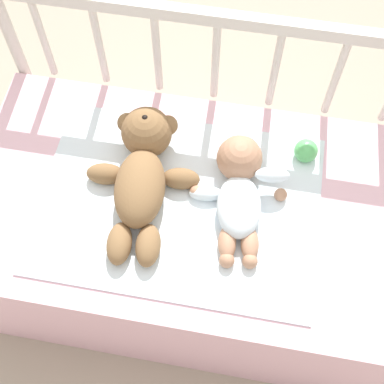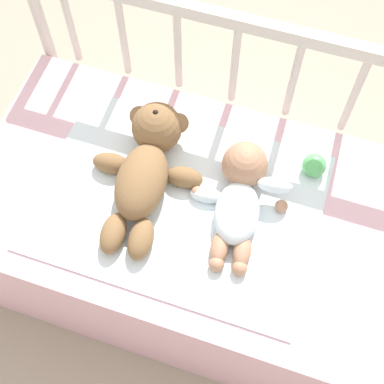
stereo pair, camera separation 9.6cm
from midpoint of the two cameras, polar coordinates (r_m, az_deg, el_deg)
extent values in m
plane|color=tan|center=(1.89, -1.44, -7.92)|extent=(12.00, 12.00, 0.00)
cube|color=#EDB7C6|center=(1.66, -1.63, -4.97)|extent=(1.24, 0.69, 0.49)
cylinder|color=beige|center=(1.86, -18.28, 10.67)|extent=(0.04, 0.04, 0.82)
cube|color=beige|center=(1.41, 0.76, 17.99)|extent=(1.20, 0.03, 0.04)
cylinder|color=beige|center=(1.66, -17.25, 15.29)|extent=(0.02, 0.02, 0.29)
cylinder|color=beige|center=(1.60, -11.58, 14.91)|extent=(0.02, 0.02, 0.29)
cylinder|color=beige|center=(1.55, -5.57, 14.35)|extent=(0.02, 0.02, 0.29)
cylinder|color=beige|center=(1.53, 0.68, 13.61)|extent=(0.02, 0.02, 0.29)
cylinder|color=beige|center=(1.52, 7.04, 12.69)|extent=(0.02, 0.02, 0.29)
cylinder|color=beige|center=(1.53, 13.34, 11.62)|extent=(0.02, 0.02, 0.29)
cube|color=white|center=(1.44, -3.30, -1.37)|extent=(0.75, 0.54, 0.01)
ellipsoid|color=olive|center=(1.41, -7.53, 0.31)|extent=(0.16, 0.24, 0.12)
sphere|color=olive|center=(1.48, -6.72, 6.24)|extent=(0.14, 0.14, 0.14)
sphere|color=beige|center=(1.45, -6.88, 7.11)|extent=(0.06, 0.06, 0.06)
sphere|color=black|center=(1.43, -6.98, 7.68)|extent=(0.02, 0.02, 0.02)
sphere|color=olive|center=(1.50, -8.75, 7.19)|extent=(0.06, 0.06, 0.06)
sphere|color=olive|center=(1.48, -4.45, 6.99)|extent=(0.06, 0.06, 0.06)
ellipsoid|color=olive|center=(1.47, -11.07, 1.79)|extent=(0.11, 0.07, 0.06)
ellipsoid|color=olive|center=(1.44, -3.11, 1.31)|extent=(0.11, 0.07, 0.06)
ellipsoid|color=olive|center=(1.37, -9.75, -5.58)|extent=(0.08, 0.12, 0.06)
ellipsoid|color=olive|center=(1.36, -6.73, -5.83)|extent=(0.08, 0.12, 0.06)
ellipsoid|color=white|center=(1.39, 3.06, -1.68)|extent=(0.14, 0.20, 0.08)
sphere|color=tan|center=(1.44, 3.18, 3.49)|extent=(0.12, 0.12, 0.12)
ellipsoid|color=white|center=(1.43, -0.38, -0.30)|extent=(0.10, 0.05, 0.04)
ellipsoid|color=white|center=(1.41, 6.64, 1.70)|extent=(0.10, 0.05, 0.04)
sphere|color=tan|center=(1.43, -1.48, -0.10)|extent=(0.04, 0.04, 0.04)
sphere|color=tan|center=(1.44, 7.56, -0.41)|extent=(0.04, 0.04, 0.04)
ellipsoid|color=tan|center=(1.36, 1.75, -5.59)|extent=(0.06, 0.10, 0.05)
ellipsoid|color=tan|center=(1.37, 4.19, -5.67)|extent=(0.06, 0.10, 0.05)
sphere|color=tan|center=(1.35, 1.69, -7.43)|extent=(0.04, 0.04, 0.04)
sphere|color=tan|center=(1.35, 4.17, -7.51)|extent=(0.04, 0.04, 0.04)
sphere|color=#59BF66|center=(1.51, 10.29, 4.24)|extent=(0.07, 0.07, 0.07)
camera|label=1|loc=(0.05, -91.99, -3.69)|focal=50.00mm
camera|label=2|loc=(0.05, 88.01, 3.69)|focal=50.00mm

